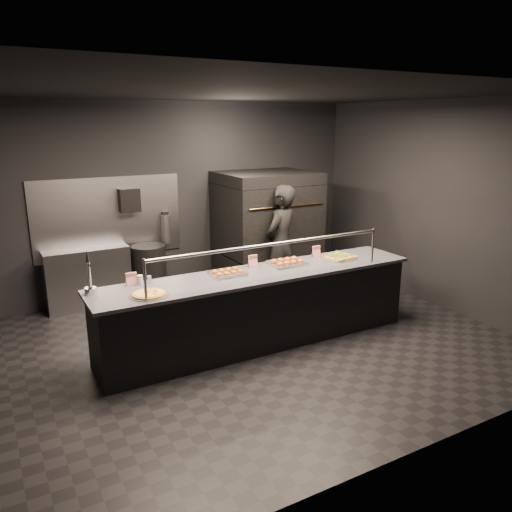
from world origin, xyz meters
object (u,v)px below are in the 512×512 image
beer_tap (90,282)px  prep_shelf (88,278)px  fire_extinguisher (166,228)px  trash_bin (150,273)px  worker (280,244)px  slider_tray_b (287,262)px  pizza_oven (267,230)px  service_counter (260,308)px  round_pizza (149,294)px  towel_dispenser (129,200)px  square_pizza (339,257)px  slider_tray_a (228,273)px

beer_tap → prep_shelf: bearing=80.6°
fire_extinguisher → beer_tap: 2.72m
trash_bin → worker: 2.07m
prep_shelf → slider_tray_b: (2.08, -2.17, 0.50)m
pizza_oven → trash_bin: size_ratio=2.22×
prep_shelf → slider_tray_b: slider_tray_b is taller
service_counter → round_pizza: bearing=-174.1°
towel_dispenser → round_pizza: bearing=-101.7°
round_pizza → square_pizza: size_ratio=0.86×
beer_tap → round_pizza: 0.64m
slider_tray_a → worker: size_ratio=0.25×
beer_tap → trash_bin: beer_tap is taller
round_pizza → slider_tray_a: slider_tray_a is taller
slider_tray_a → slider_tray_b: (0.86, 0.03, 0.00)m
fire_extinguisher → trash_bin: fire_extinguisher is taller
slider_tray_b → worker: size_ratio=0.26×
round_pizza → worker: size_ratio=0.23×
slider_tray_a → trash_bin: size_ratio=0.52×
trash_bin → pizza_oven: bearing=-9.2°
slider_tray_b → square_pizza: 0.77m
prep_shelf → beer_tap: beer_tap is taller
slider_tray_a → worker: worker is taller
beer_tap → slider_tray_b: beer_tap is taller
prep_shelf → worker: (2.63, -1.13, 0.45)m
trash_bin → worker: (1.74, -1.02, 0.46)m
square_pizza → worker: size_ratio=0.26×
prep_shelf → fire_extinguisher: 1.39m
prep_shelf → fire_extinguisher: (1.25, 0.08, 0.61)m
beer_tap → slider_tray_b: size_ratio=1.04×
pizza_oven → square_pizza: pizza_oven is taller
fire_extinguisher → worker: worker is taller
fire_extinguisher → beer_tap: (-1.60, -2.20, -0.00)m
service_counter → prep_shelf: (-1.60, 2.32, -0.01)m
service_counter → slider_tray_a: 0.62m
beer_tap → square_pizza: size_ratio=1.02×
pizza_oven → towel_dispenser: pizza_oven is taller
service_counter → fire_extinguisher: size_ratio=8.12×
pizza_oven → slider_tray_b: size_ratio=4.12×
beer_tap → trash_bin: bearing=58.3°
fire_extinguisher → worker: bearing=-41.2°
square_pizza → slider_tray_b: bearing=173.0°
pizza_oven → slider_tray_a: size_ratio=4.25×
prep_shelf → round_pizza: round_pizza is taller
round_pizza → slider_tray_b: bearing=8.9°
towel_dispenser → worker: size_ratio=0.20×
slider_tray_a → slider_tray_b: 0.86m
round_pizza → service_counter: bearing=5.9°
towel_dispenser → pizza_oven: bearing=-13.1°
square_pizza → worker: bearing=100.9°
round_pizza → worker: (2.45, 1.34, -0.04)m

